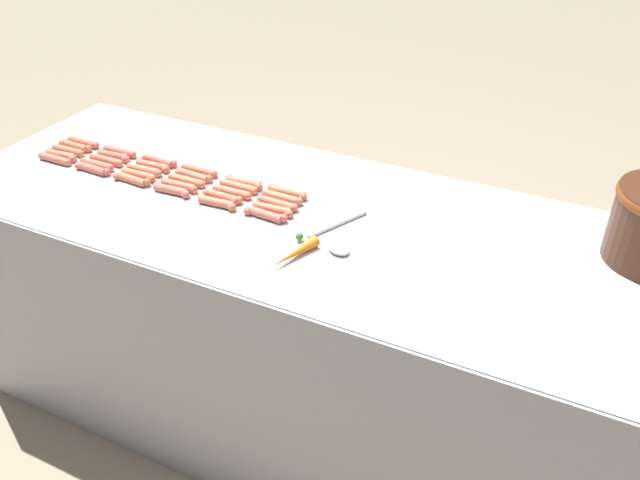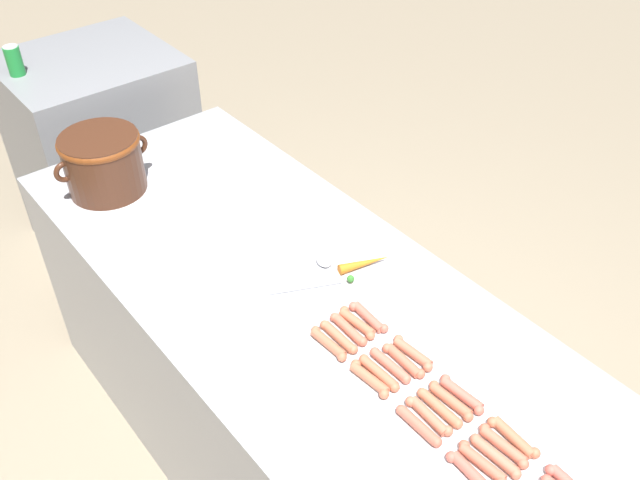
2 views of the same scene
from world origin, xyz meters
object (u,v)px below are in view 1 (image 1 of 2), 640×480
object	(u,v)px
hot_dog_2	(159,161)
hot_dog_9	(193,176)
hot_dog_16	(232,192)
hot_dog_24	(55,159)
hot_dog_10	(238,186)
hot_dog_13	(106,160)
hot_dog_18	(61,155)
hot_dog_27	(171,190)
hot_dog_3	(199,170)
hot_dog_25	(92,169)
hot_dog_20	(139,175)
hot_dog_28	(217,202)
hot_dog_1	(120,151)
hot_dog_11	(282,197)
hot_dog_21	(179,185)
hot_dog_6	(75,146)
hot_dog_23	(273,209)
hot_dog_8	(153,165)
hot_dog_29	(265,215)
hot_dog_4	(244,182)
hot_dog_5	(287,192)
hot_dog_0	(83,142)
hot_dog_7	(113,156)
carrot	(294,252)
hot_dog_19	(97,164)
hot_dog_12	(68,150)
hot_dog_17	(277,204)
serving_spoon	(338,240)
hot_dog_26	(132,179)
hot_dog_14	(144,170)
hot_dog_15	(187,180)

from	to	relation	value
hot_dog_2	hot_dog_9	distance (m)	0.17
hot_dog_16	hot_dog_24	world-z (taller)	same
hot_dog_10	hot_dog_13	bearing A→B (deg)	-85.76
hot_dog_16	hot_dog_18	world-z (taller)	same
hot_dog_2	hot_dog_27	xyz separation A→B (m)	(0.15, 0.16, 0.00)
hot_dog_3	hot_dog_25	distance (m)	0.36
hot_dog_13	hot_dog_24	xyz separation A→B (m)	(0.07, -0.17, 0.00)
hot_dog_20	hot_dog_28	xyz separation A→B (m)	(0.04, 0.33, 0.00)
hot_dog_1	hot_dog_2	distance (m)	0.17
hot_dog_11	hot_dog_21	size ratio (longest dim) A/B	1.00
hot_dog_6	hot_dog_28	bearing A→B (deg)	80.43
hot_dog_23	hot_dog_8	bearing A→B (deg)	-98.10
hot_dog_9	hot_dog_29	distance (m)	0.36
hot_dog_11	hot_dog_29	distance (m)	0.11
hot_dog_4	hot_dog_5	bearing A→B (deg)	91.52
hot_dog_0	hot_dog_7	xyz separation A→B (m)	(0.04, 0.17, 0.00)
hot_dog_0	carrot	world-z (taller)	carrot
hot_dog_13	hot_dog_19	size ratio (longest dim) A/B	1.00
hot_dog_11	hot_dog_12	bearing A→B (deg)	-87.35
hot_dog_17	serving_spoon	xyz separation A→B (m)	(0.10, 0.25, -0.01)
hot_dog_20	hot_dog_28	distance (m)	0.34
hot_dog_5	hot_dog_18	distance (m)	0.85
hot_dog_6	hot_dog_12	size ratio (longest dim) A/B	1.00
hot_dog_18	hot_dog_20	bearing A→B (deg)	90.31
hot_dog_9	hot_dog_23	size ratio (longest dim) A/B	1.00
hot_dog_24	hot_dog_26	xyz separation A→B (m)	(0.00, 0.34, 0.00)
hot_dog_24	hot_dog_25	bearing A→B (deg)	90.00
hot_dog_28	hot_dog_25	bearing A→B (deg)	-90.51
hot_dog_6	hot_dog_11	xyz separation A→B (m)	(-0.00, 0.85, 0.00)
hot_dog_12	hot_dog_25	distance (m)	0.19
hot_dog_21	hot_dog_27	world-z (taller)	same
hot_dog_0	serving_spoon	world-z (taller)	hot_dog_0
hot_dog_2	hot_dog_24	size ratio (longest dim) A/B	1.00
hot_dog_12	hot_dog_24	distance (m)	0.07
hot_dog_19	hot_dog_21	xyz separation A→B (m)	(-0.00, 0.34, 0.00)
hot_dog_3	hot_dog_9	bearing A→B (deg)	6.01
hot_dog_8	hot_dog_14	bearing A→B (deg)	-7.95
hot_dog_3	hot_dog_10	distance (m)	0.18
hot_dog_9	hot_dog_24	xyz separation A→B (m)	(0.11, -0.50, 0.00)
hot_dog_7	hot_dog_24	xyz separation A→B (m)	(0.11, -0.17, 0.00)
hot_dog_11	serving_spoon	xyz separation A→B (m)	(0.14, 0.25, -0.01)
hot_dog_12	hot_dog_23	bearing A→B (deg)	87.67
hot_dog_8	hot_dog_15	world-z (taller)	same
hot_dog_18	hot_dog_0	bearing A→B (deg)	-178.27
hot_dog_3	hot_dog_4	distance (m)	0.18
hot_dog_14	hot_dog_15	xyz separation A→B (m)	(-0.00, 0.17, 0.00)
hot_dog_26	hot_dog_27	world-z (taller)	same
hot_dog_5	hot_dog_17	distance (m)	0.08
hot_dog_7	hot_dog_9	size ratio (longest dim) A/B	1.00
hot_dog_7	hot_dog_14	distance (m)	0.17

